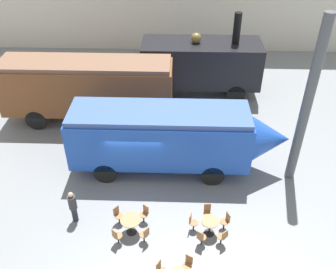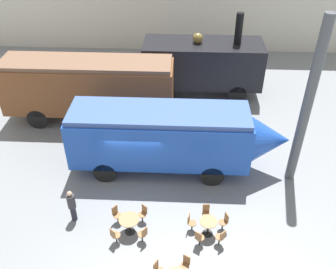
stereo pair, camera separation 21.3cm
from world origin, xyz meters
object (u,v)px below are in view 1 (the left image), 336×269
at_px(steam_locomotive, 201,63).
at_px(streamlined_locomotive, 176,135).
at_px(passenger_coach_wooden, 87,86).
at_px(cafe_table_mid, 210,224).
at_px(cafe_table_near, 131,222).
at_px(cafe_chair_0, 145,234).
at_px(visitor_person, 73,206).

distance_m(steam_locomotive, streamlined_locomotive, 7.91).
distance_m(passenger_coach_wooden, cafe_table_mid, 10.74).
relative_size(streamlined_locomotive, cafe_table_mid, 13.65).
relative_size(cafe_table_near, cafe_table_mid, 1.12).
distance_m(streamlined_locomotive, cafe_chair_0, 5.01).
xyz_separation_m(streamlined_locomotive, visitor_person, (-4.20, -3.58, -1.11)).
relative_size(steam_locomotive, visitor_person, 4.61).
height_order(streamlined_locomotive, visitor_person, streamlined_locomotive).
relative_size(passenger_coach_wooden, cafe_table_mid, 12.66).
distance_m(passenger_coach_wooden, cafe_chair_0, 9.89).
bearing_deg(cafe_table_near, cafe_table_mid, 0.84).
bearing_deg(passenger_coach_wooden, visitor_person, -83.59).
height_order(streamlined_locomotive, cafe_table_mid, streamlined_locomotive).
bearing_deg(visitor_person, steam_locomotive, 63.45).
relative_size(steam_locomotive, passenger_coach_wooden, 0.78).
relative_size(passenger_coach_wooden, visitor_person, 5.91).
distance_m(passenger_coach_wooden, streamlined_locomotive, 6.63).
distance_m(steam_locomotive, cafe_table_mid, 11.98).
distance_m(steam_locomotive, cafe_chair_0, 12.80).
height_order(steam_locomotive, cafe_table_mid, steam_locomotive).
xyz_separation_m(steam_locomotive, cafe_chair_0, (-2.60, -12.42, -1.61)).
bearing_deg(streamlined_locomotive, cafe_table_near, -112.76).
bearing_deg(cafe_table_near, steam_locomotive, 74.90).
xyz_separation_m(streamlined_locomotive, cafe_chair_0, (-1.12, -4.65, -1.47)).
bearing_deg(streamlined_locomotive, cafe_chair_0, -103.57).
relative_size(cafe_table_near, visitor_person, 0.52).
xyz_separation_m(cafe_table_near, cafe_chair_0, (0.62, -0.50, -0.09)).
height_order(cafe_table_near, visitor_person, visitor_person).
relative_size(streamlined_locomotive, cafe_table_near, 12.15).
bearing_deg(cafe_chair_0, visitor_person, 20.15).
height_order(steam_locomotive, visitor_person, steam_locomotive).
relative_size(steam_locomotive, streamlined_locomotive, 0.72).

